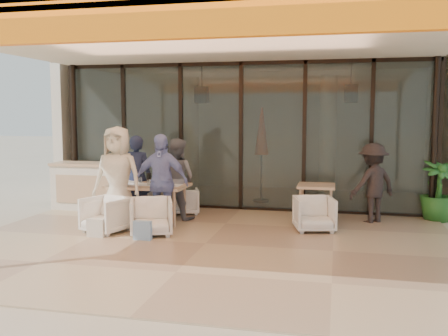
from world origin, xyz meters
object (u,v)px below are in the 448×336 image
(chair_far_right, at_px, (184,200))
(diner_navy, at_px, (137,176))
(chair_far_left, at_px, (146,196))
(standing_woman, at_px, (373,183))
(host_counter, at_px, (95,186))
(side_chair, at_px, (314,212))
(potted_palm, at_px, (438,190))
(chair_near_right, at_px, (151,215))
(diner_cream, at_px, (118,177))
(dining_table, at_px, (148,188))
(side_table, at_px, (316,190))
(diner_grey, at_px, (177,179))
(diner_periwinkle, at_px, (161,182))
(chair_near_left, at_px, (106,213))

(chair_far_right, height_order, diner_navy, diner_navy)
(chair_far_left, relative_size, standing_woman, 0.45)
(host_counter, height_order, side_chair, host_counter)
(host_counter, bearing_deg, potted_palm, 4.00)
(chair_near_right, xyz_separation_m, diner_cream, (-0.84, 0.50, 0.57))
(diner_cream, bearing_deg, chair_near_right, -30.94)
(host_counter, height_order, potted_palm, potted_palm)
(dining_table, bearing_deg, standing_woman, 12.52)
(chair_near_right, bearing_deg, chair_far_right, 68.69)
(host_counter, bearing_deg, side_table, -2.77)
(diner_grey, xyz_separation_m, side_table, (2.72, 0.27, -0.17))
(chair_far_left, xyz_separation_m, diner_cream, (0.00, -1.40, 0.59))
(chair_far_right, relative_size, side_chair, 0.86)
(diner_periwinkle, distance_m, potted_palm, 5.39)
(diner_periwinkle, xyz_separation_m, standing_woman, (3.78, 1.39, -0.10))
(diner_cream, distance_m, potted_palm, 6.18)
(diner_grey, distance_m, diner_periwinkle, 0.90)
(chair_far_left, relative_size, diner_grey, 0.43)
(diner_grey, height_order, side_table, diner_grey)
(side_table, bearing_deg, diner_navy, -175.62)
(host_counter, distance_m, chair_far_left, 1.21)
(host_counter, height_order, chair_near_right, host_counter)
(host_counter, xyz_separation_m, diner_periwinkle, (2.03, -1.40, 0.34))
(diner_grey, relative_size, diner_cream, 0.86)
(chair_far_left, distance_m, diner_cream, 1.52)
(diner_grey, xyz_separation_m, side_chair, (2.72, -0.48, -0.46))
(chair_far_left, bearing_deg, chair_far_right, 172.22)
(host_counter, relative_size, diner_navy, 1.11)
(diner_cream, bearing_deg, chair_far_left, 89.82)
(standing_woman, bearing_deg, side_table, -25.22)
(side_table, bearing_deg, dining_table, -167.18)
(diner_cream, xyz_separation_m, standing_woman, (4.62, 1.39, -0.16))
(host_counter, xyz_separation_m, diner_cream, (1.19, -1.40, 0.40))
(chair_far_right, height_order, diner_periwinkle, diner_periwinkle)
(chair_near_right, bearing_deg, chair_near_left, 158.69)
(chair_far_right, bearing_deg, chair_near_right, 69.57)
(chair_near_left, bearing_deg, side_table, 44.99)
(chair_far_right, xyz_separation_m, standing_woman, (3.78, -0.01, 0.47))
(diner_periwinkle, bearing_deg, side_chair, 9.30)
(chair_far_right, distance_m, chair_near_left, 2.08)
(chair_far_right, distance_m, potted_palm, 5.07)
(diner_navy, height_order, side_table, diner_navy)
(host_counter, xyz_separation_m, chair_near_left, (1.19, -1.90, -0.18))
(host_counter, bearing_deg, diner_grey, -13.88)
(diner_periwinkle, relative_size, potted_palm, 1.45)
(chair_near_right, bearing_deg, diner_navy, 99.66)
(dining_table, bearing_deg, chair_near_left, -113.43)
(chair_far_right, bearing_deg, chair_far_left, -20.43)
(side_chair, xyz_separation_m, potted_palm, (2.31, 1.47, 0.25))
(chair_near_left, relative_size, diner_cream, 0.38)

